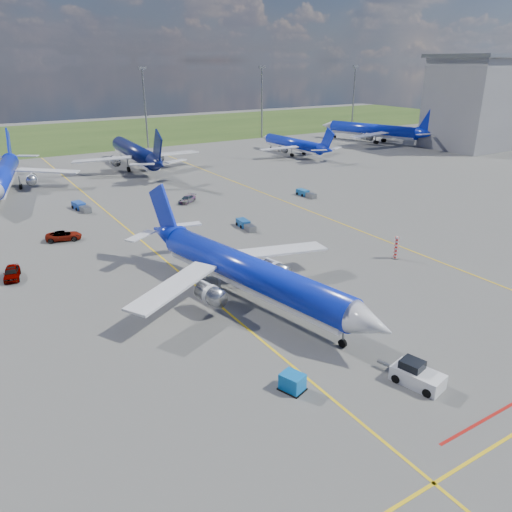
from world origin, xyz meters
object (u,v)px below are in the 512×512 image
baggage_tug_c (81,207)px  baggage_tug_e (306,194)px  uld_container (292,382)px  baggage_tug_w (245,225)px  bg_jet_ne (293,155)px  service_car_b (64,236)px  service_car_a (12,273)px  pushback_tug (416,375)px  warning_post (396,248)px  bg_jet_n (137,168)px  main_airliner (250,301)px  bg_jet_nnw (7,193)px  bg_jet_ene (372,142)px  service_car_c (187,199)px

baggage_tug_c → baggage_tug_e: baggage_tug_c is taller
baggage_tug_e → uld_container: bearing=-129.7°
baggage_tug_w → baggage_tug_c: size_ratio=0.90×
bg_jet_ne → service_car_b: bg_jet_ne is taller
service_car_a → bg_jet_ne: bearing=43.9°
pushback_tug → baggage_tug_c: bearing=85.0°
warning_post → baggage_tug_e: (9.58, 32.12, -0.99)m
pushback_tug → service_car_a: bearing=107.7°
bg_jet_n → baggage_tug_e: bearing=117.2°
baggage_tug_w → baggage_tug_c: 30.48m
main_airliner → bg_jet_n: bearing=68.9°
service_car_b → pushback_tug: bearing=-148.2°
bg_jet_nnw → baggage_tug_w: (28.75, -43.57, 0.51)m
bg_jet_n → baggage_tug_e: bg_jet_n is taller
main_airliner → service_car_b: 33.55m
bg_jet_ene → baggage_tug_w: 95.69m
service_car_b → baggage_tug_e: service_car_b is taller
bg_jet_n → baggage_tug_w: (-1.08, -53.41, 0.51)m
bg_jet_ene → pushback_tug: bearing=30.0°
warning_post → bg_jet_nnw: (-38.94, 64.97, -1.50)m
warning_post → main_airliner: bearing=-178.2°
uld_container → service_car_c: (16.25, 55.58, -0.07)m
service_car_b → service_car_a: bearing=156.6°
bg_jet_n → bg_jet_nnw: bearing=21.8°
pushback_tug → baggage_tug_c: (-10.39, 65.36, -0.20)m
bg_jet_ne → pushback_tug: bg_jet_ne is taller
bg_jet_n → bg_jet_ene: 77.91m
main_airliner → service_car_a: size_ratio=8.75×
warning_post → baggage_tug_c: bearing=123.1°
bg_jet_nnw → main_airliner: 67.64m
uld_container → bg_jet_ene: bearing=24.0°
service_car_b → baggage_tug_w: service_car_b is taller
bg_jet_ne → main_airliner: size_ratio=0.87×
bg_jet_nnw → main_airliner: (16.18, -65.68, 0.00)m
bg_jet_nnw → pushback_tug: size_ratio=6.86×
pushback_tug → service_car_a: 46.81m
bg_jet_ene → main_airliner: 119.06m
bg_jet_ene → warning_post: bearing=30.2°
warning_post → baggage_tug_w: size_ratio=0.60×
bg_jet_nnw → bg_jet_n: 31.41m
baggage_tug_c → bg_jet_nnw: bearing=107.0°
pushback_tug → service_car_b: pushback_tug is taller
bg_jet_ene → main_airliner: bearing=22.3°
bg_jet_ne → baggage_tug_c: size_ratio=5.89×
service_car_b → uld_container: bearing=-156.9°
warning_post → baggage_tug_c: size_ratio=0.54×
bg_jet_ene → baggage_tug_e: 73.35m
bg_jet_ne → uld_container: bearing=53.2°
service_car_c → bg_jet_ene: bearing=77.4°
bg_jet_ene → service_car_b: bg_jet_ene is taller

